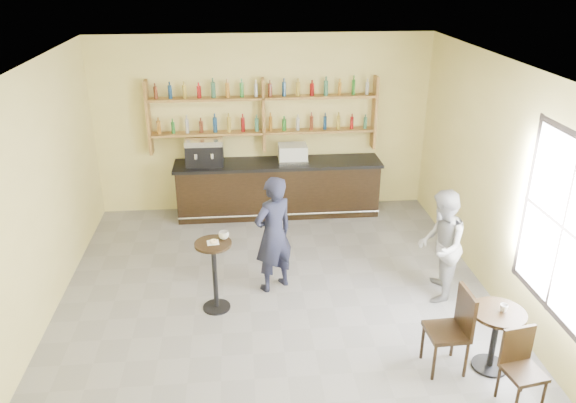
{
  "coord_description": "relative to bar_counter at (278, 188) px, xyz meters",
  "views": [
    {
      "loc": [
        -0.46,
        -6.33,
        4.37
      ],
      "look_at": [
        0.2,
        0.8,
        1.25
      ],
      "focal_mm": 35.0,
      "sensor_mm": 36.0,
      "label": 1
    }
  ],
  "objects": [
    {
      "name": "floor",
      "position": [
        -0.23,
        -3.15,
        -0.5
      ],
      "size": [
        7.0,
        7.0,
        0.0
      ],
      "primitive_type": "plane",
      "color": "gray",
      "rests_on": "ground"
    },
    {
      "name": "ceiling",
      "position": [
        -0.23,
        -3.15,
        2.7
      ],
      "size": [
        7.0,
        7.0,
        0.0
      ],
      "primitive_type": "plane",
      "rotation": [
        3.14,
        0.0,
        0.0
      ],
      "color": "white",
      "rests_on": "wall_back"
    },
    {
      "name": "wall_back",
      "position": [
        -0.23,
        0.35,
        1.1
      ],
      "size": [
        7.0,
        0.0,
        7.0
      ],
      "primitive_type": "plane",
      "rotation": [
        1.57,
        0.0,
        0.0
      ],
      "color": "#FBEB8E",
      "rests_on": "floor"
    },
    {
      "name": "wall_left",
      "position": [
        -3.23,
        -3.15,
        1.1
      ],
      "size": [
        0.0,
        7.0,
        7.0
      ],
      "primitive_type": "plane",
      "rotation": [
        1.57,
        0.0,
        1.57
      ],
      "color": "#FBEB8E",
      "rests_on": "floor"
    },
    {
      "name": "wall_right",
      "position": [
        2.77,
        -3.15,
        1.1
      ],
      "size": [
        0.0,
        7.0,
        7.0
      ],
      "primitive_type": "plane",
      "rotation": [
        1.57,
        0.0,
        -1.57
      ],
      "color": "#FBEB8E",
      "rests_on": "floor"
    },
    {
      "name": "window_pane",
      "position": [
        2.76,
        -4.35,
        1.2
      ],
      "size": [
        0.0,
        2.0,
        2.0
      ],
      "primitive_type": "plane",
      "rotation": [
        1.57,
        0.0,
        -1.57
      ],
      "color": "white",
      "rests_on": "wall_right"
    },
    {
      "name": "window_frame",
      "position": [
        2.75,
        -4.35,
        1.2
      ],
      "size": [
        0.04,
        1.7,
        2.1
      ],
      "primitive_type": null,
      "color": "black",
      "rests_on": "wall_right"
    },
    {
      "name": "shelf_unit",
      "position": [
        -0.23,
        0.22,
        1.31
      ],
      "size": [
        4.0,
        0.26,
        1.4
      ],
      "primitive_type": null,
      "color": "brown",
      "rests_on": "wall_back"
    },
    {
      "name": "liquor_bottles",
      "position": [
        -0.23,
        0.22,
        1.48
      ],
      "size": [
        3.68,
        0.1,
        1.0
      ],
      "primitive_type": null,
      "color": "#8C5919",
      "rests_on": "shelf_unit"
    },
    {
      "name": "bar_counter",
      "position": [
        0.0,
        0.0,
        0.0
      ],
      "size": [
        3.71,
        0.72,
        1.0
      ],
      "primitive_type": null,
      "color": "black",
      "rests_on": "floor"
    },
    {
      "name": "espresso_machine",
      "position": [
        -1.29,
        0.0,
        0.73
      ],
      "size": [
        0.66,
        0.42,
        0.47
      ],
      "primitive_type": null,
      "rotation": [
        0.0,
        0.0,
        -0.01
      ],
      "color": "black",
      "rests_on": "bar_counter"
    },
    {
      "name": "pastry_case",
      "position": [
        0.26,
        0.0,
        0.66
      ],
      "size": [
        0.58,
        0.49,
        0.31
      ],
      "primitive_type": null,
      "rotation": [
        0.0,
        0.0,
        0.15
      ],
      "color": "silver",
      "rests_on": "bar_counter"
    },
    {
      "name": "pedestal_table",
      "position": [
        -1.07,
        -3.01,
        -0.0
      ],
      "size": [
        0.5,
        0.5,
        1.0
      ],
      "primitive_type": null,
      "rotation": [
        0.0,
        0.0,
        -0.03
      ],
      "color": "black",
      "rests_on": "floor"
    },
    {
      "name": "napkin",
      "position": [
        -1.07,
        -3.01,
        0.5
      ],
      "size": [
        0.16,
        0.16,
        0.0
      ],
      "primitive_type": "cube",
      "rotation": [
        0.0,
        0.0,
        0.11
      ],
      "color": "white",
      "rests_on": "pedestal_table"
    },
    {
      "name": "donut",
      "position": [
        -1.06,
        -3.02,
        0.52
      ],
      "size": [
        0.14,
        0.14,
        0.04
      ],
      "primitive_type": "torus",
      "rotation": [
        0.0,
        0.0,
        0.44
      ],
      "color": "#E9B755",
      "rests_on": "napkin"
    },
    {
      "name": "cup_pedestal",
      "position": [
        -0.93,
        -2.91,
        0.55
      ],
      "size": [
        0.17,
        0.17,
        0.1
      ],
      "primitive_type": "imported",
      "rotation": [
        0.0,
        0.0,
        0.34
      ],
      "color": "white",
      "rests_on": "pedestal_table"
    },
    {
      "name": "man_main",
      "position": [
        -0.26,
        -2.55,
        0.35
      ],
      "size": [
        0.74,
        0.68,
        1.7
      ],
      "primitive_type": "imported",
      "rotation": [
        0.0,
        0.0,
        3.71
      ],
      "color": "black",
      "rests_on": "floor"
    },
    {
      "name": "cafe_table",
      "position": [
        2.12,
        -4.5,
        -0.12
      ],
      "size": [
        0.73,
        0.73,
        0.77
      ],
      "primitive_type": null,
      "rotation": [
        0.0,
        0.0,
        0.24
      ],
      "color": "black",
      "rests_on": "floor"
    },
    {
      "name": "cup_cafe",
      "position": [
        2.17,
        -4.5,
        0.31
      ],
      "size": [
        0.11,
        0.11,
        0.08
      ],
      "primitive_type": "imported",
      "rotation": [
        0.0,
        0.0,
        -0.19
      ],
      "color": "white",
      "rests_on": "cafe_table"
    },
    {
      "name": "chair_west",
      "position": [
        1.57,
        -4.45,
        0.0
      ],
      "size": [
        0.45,
        0.45,
        1.01
      ],
      "primitive_type": null,
      "rotation": [
        0.0,
        0.0,
        -1.54
      ],
      "color": "black",
      "rests_on": "floor"
    },
    {
      "name": "chair_south",
      "position": [
        2.17,
        -5.1,
        -0.07
      ],
      "size": [
        0.44,
        0.44,
        0.87
      ],
      "primitive_type": null,
      "rotation": [
        0.0,
        0.0,
        0.17
      ],
      "color": "black",
      "rests_on": "floor"
    },
    {
      "name": "patron_second",
      "position": [
        1.98,
        -2.98,
        0.29
      ],
      "size": [
        0.83,
        0.93,
        1.58
      ],
      "primitive_type": "imported",
      "rotation": [
        0.0,
        0.0,
        -1.93
      ],
      "color": "#99999E",
      "rests_on": "floor"
    }
  ]
}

